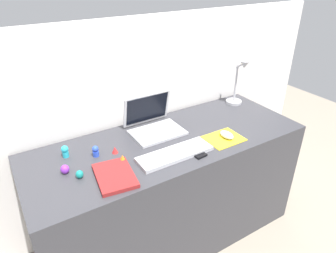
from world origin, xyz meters
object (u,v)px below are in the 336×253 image
cell_phone (195,152)px  toy_figurine_cyan (65,151)px  laptop (153,122)px  mouse (227,135)px  notebook_pad (115,176)px  toy_figurine_teal (80,174)px  toy_figurine_blue (96,151)px  toy_figurine_red (115,150)px  desk_lamp (238,84)px  keyboard (175,154)px  toy_figurine_purple (65,169)px  toy_figurine_orange (123,159)px

cell_phone → toy_figurine_cyan: 0.68m
laptop → mouse: 0.44m
notebook_pad → toy_figurine_teal: toy_figurine_teal is taller
toy_figurine_blue → laptop: bearing=13.4°
toy_figurine_blue → toy_figurine_red: bearing=-14.1°
desk_lamp → toy_figurine_cyan: 1.22m
keyboard → toy_figurine_teal: 0.49m
desk_lamp → keyboard: bearing=-156.2°
toy_figurine_purple → toy_figurine_teal: size_ratio=1.15×
toy_figurine_blue → toy_figurine_purple: size_ratio=1.31×
keyboard → desk_lamp: bearing=23.8°
toy_figurine_red → toy_figurine_orange: size_ratio=0.81×
toy_figurine_purple → toy_figurine_blue: bearing=20.3°
cell_phone → toy_figurine_red: size_ratio=3.42×
cell_phone → toy_figurine_orange: 0.38m
laptop → cell_phone: 0.35m
toy_figurine_purple → toy_figurine_orange: (0.27, -0.06, 0.00)m
keyboard → notebook_pad: same height
desk_lamp → toy_figurine_purple: size_ratio=7.07×
keyboard → toy_figurine_teal: bearing=170.9°
toy_figurine_red → toy_figurine_blue: (-0.10, 0.02, 0.01)m
toy_figurine_red → toy_figurine_purple: 0.28m
toy_figurine_teal → keyboard: bearing=-9.1°
mouse → toy_figurine_teal: size_ratio=2.40×
desk_lamp → notebook_pad: desk_lamp is taller
mouse → toy_figurine_orange: (-0.61, 0.09, 0.00)m
laptop → toy_figurine_purple: bearing=-164.4°
keyboard → toy_figurine_purple: (-0.53, 0.15, 0.01)m
keyboard → desk_lamp: size_ratio=1.27×
cell_phone → toy_figurine_purple: bearing=158.6°
cell_phone → keyboard: bearing=157.7°
laptop → toy_figurine_teal: (-0.52, -0.23, -0.03)m
mouse → toy_figurine_purple: size_ratio=2.10×
keyboard → desk_lamp: (0.72, 0.32, 0.14)m
cell_phone → toy_figurine_blue: (-0.46, 0.24, 0.03)m
cell_phone → notebook_pad: notebook_pad is taller
toy_figurine_red → toy_figurine_cyan: size_ratio=0.57×
toy_figurine_purple → toy_figurine_orange: same height
laptop → notebook_pad: size_ratio=1.25×
laptop → cell_phone: bearing=-78.5°
toy_figurine_blue → toy_figurine_orange: bearing=-53.5°
keyboard → toy_figurine_blue: toy_figurine_blue is taller
toy_figurine_red → toy_figurine_purple: size_ratio=0.82×
keyboard → mouse: bearing=-0.8°
keyboard → toy_figurine_orange: bearing=162.0°
notebook_pad → toy_figurine_orange: bearing=56.2°
desk_lamp → toy_figurine_purple: desk_lamp is taller
toy_figurine_cyan → toy_figurine_orange: (0.23, -0.20, -0.01)m
notebook_pad → toy_figurine_cyan: size_ratio=3.66×
keyboard → notebook_pad: 0.34m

